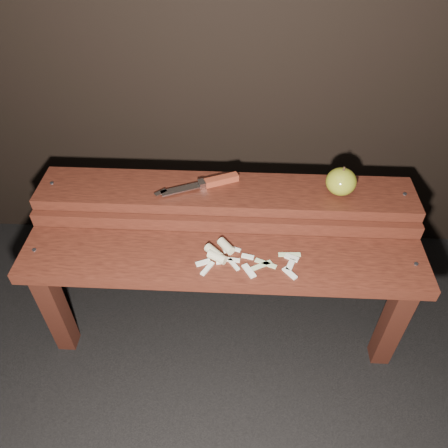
{
  "coord_description": "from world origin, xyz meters",
  "views": [
    {
      "loc": [
        0.05,
        -0.91,
        1.37
      ],
      "look_at": [
        0.0,
        0.06,
        0.45
      ],
      "focal_mm": 35.0,
      "sensor_mm": 36.0,
      "label": 1
    }
  ],
  "objects_px": {
    "apple": "(341,182)",
    "knife": "(211,182)",
    "bench_rear_tier": "(226,210)",
    "bench_front_tier": "(222,275)"
  },
  "relations": [
    {
      "from": "bench_front_tier",
      "to": "knife",
      "type": "height_order",
      "value": "knife"
    },
    {
      "from": "bench_rear_tier",
      "to": "knife",
      "type": "bearing_deg",
      "value": 156.64
    },
    {
      "from": "apple",
      "to": "bench_rear_tier",
      "type": "bearing_deg",
      "value": -179.3
    },
    {
      "from": "bench_front_tier",
      "to": "apple",
      "type": "height_order",
      "value": "apple"
    },
    {
      "from": "bench_front_tier",
      "to": "knife",
      "type": "bearing_deg",
      "value": 101.0
    },
    {
      "from": "bench_front_tier",
      "to": "apple",
      "type": "relative_size",
      "value": 12.42
    },
    {
      "from": "knife",
      "to": "bench_rear_tier",
      "type": "bearing_deg",
      "value": -23.36
    },
    {
      "from": "bench_rear_tier",
      "to": "apple",
      "type": "relative_size",
      "value": 12.42
    },
    {
      "from": "bench_front_tier",
      "to": "bench_rear_tier",
      "type": "xyz_separation_m",
      "value": [
        0.0,
        0.23,
        0.06
      ]
    },
    {
      "from": "apple",
      "to": "knife",
      "type": "xyz_separation_m",
      "value": [
        -0.4,
        0.02,
        -0.03
      ]
    }
  ]
}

